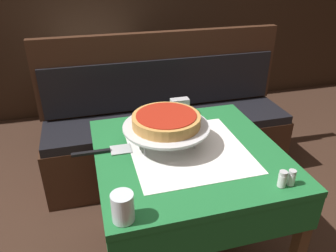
# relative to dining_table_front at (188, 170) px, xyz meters

# --- Properties ---
(dining_table_front) EXTENTS (0.84, 0.84, 0.72)m
(dining_table_front) POSITION_rel_dining_table_front_xyz_m (0.00, 0.00, 0.00)
(dining_table_front) COLOR #1E6B33
(dining_table_front) RESTS_ON ground_plane
(dining_table_rear) EXTENTS (0.79, 0.79, 0.72)m
(dining_table_rear) POSITION_rel_dining_table_front_xyz_m (-0.30, 1.65, 0.00)
(dining_table_rear) COLOR beige
(dining_table_rear) RESTS_ON ground_plane
(booth_bench) EXTENTS (1.77, 0.46, 1.04)m
(booth_bench) POSITION_rel_dining_table_front_xyz_m (0.13, 0.85, -0.29)
(booth_bench) COLOR #3D2316
(booth_bench) RESTS_ON ground_plane
(pizza_pan_stand) EXTENTS (0.40, 0.40, 0.10)m
(pizza_pan_stand) POSITION_rel_dining_table_front_xyz_m (-0.08, 0.07, 0.20)
(pizza_pan_stand) COLOR #ADADB2
(pizza_pan_stand) RESTS_ON dining_table_front
(deep_dish_pizza) EXTENTS (0.31, 0.31, 0.05)m
(deep_dish_pizza) POSITION_rel_dining_table_front_xyz_m (-0.08, 0.07, 0.24)
(deep_dish_pizza) COLOR #C68E47
(deep_dish_pizza) RESTS_ON pizza_pan_stand
(pizza_server) EXTENTS (0.27, 0.08, 0.01)m
(pizza_server) POSITION_rel_dining_table_front_xyz_m (-0.38, 0.08, 0.12)
(pizza_server) COLOR #BCBCC1
(pizza_server) RESTS_ON dining_table_front
(water_glass_near) EXTENTS (0.08, 0.08, 0.11)m
(water_glass_near) POSITION_rel_dining_table_front_xyz_m (-0.35, -0.36, 0.16)
(water_glass_near) COLOR silver
(water_glass_near) RESTS_ON dining_table_front
(salt_shaker) EXTENTS (0.03, 0.03, 0.07)m
(salt_shaker) POSITION_rel_dining_table_front_xyz_m (0.26, -0.34, 0.14)
(salt_shaker) COLOR silver
(salt_shaker) RESTS_ON dining_table_front
(pepper_shaker) EXTENTS (0.03, 0.03, 0.07)m
(pepper_shaker) POSITION_rel_dining_table_front_xyz_m (0.30, -0.34, 0.14)
(pepper_shaker) COLOR silver
(pepper_shaker) RESTS_ON dining_table_front
(napkin_holder) EXTENTS (0.10, 0.05, 0.09)m
(napkin_holder) POSITION_rel_dining_table_front_xyz_m (0.07, 0.37, 0.16)
(napkin_holder) COLOR #B2B2B7
(napkin_holder) RESTS_ON dining_table_front
(condiment_caddy) EXTENTS (0.14, 0.14, 0.16)m
(condiment_caddy) POSITION_rel_dining_table_front_xyz_m (-0.23, 1.65, 0.14)
(condiment_caddy) COLOR black
(condiment_caddy) RESTS_ON dining_table_rear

